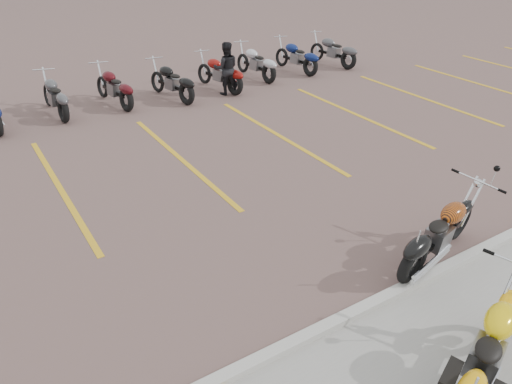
% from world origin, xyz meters
% --- Properties ---
extents(ground, '(100.00, 100.00, 0.00)m').
position_xyz_m(ground, '(0.00, 0.00, 0.00)').
color(ground, brown).
rests_on(ground, ground).
extents(curb, '(60.00, 0.18, 0.12)m').
position_xyz_m(curb, '(0.00, -2.00, 0.06)').
color(curb, '#ADAAA3').
rests_on(curb, ground).
extents(parking_stripes, '(38.00, 5.50, 0.01)m').
position_xyz_m(parking_stripes, '(0.00, 4.00, 0.00)').
color(parking_stripes, gold).
rests_on(parking_stripes, ground).
extents(yellow_cruiser, '(2.28, 1.04, 0.99)m').
position_xyz_m(yellow_cruiser, '(0.26, -3.66, 0.49)').
color(yellow_cruiser, black).
rests_on(yellow_cruiser, ground).
extents(flame_cruiser, '(2.25, 0.67, 0.94)m').
position_xyz_m(flame_cruiser, '(1.83, -1.68, 0.47)').
color(flame_cruiser, black).
rests_on(flame_cruiser, ground).
extents(person_b, '(0.95, 0.86, 1.60)m').
position_xyz_m(person_b, '(3.22, 7.58, 0.80)').
color(person_b, black).
rests_on(person_b, ground).
extents(bg_bike_row, '(17.37, 2.06, 1.10)m').
position_xyz_m(bg_bike_row, '(-0.08, 8.36, 0.55)').
color(bg_bike_row, black).
rests_on(bg_bike_row, ground).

